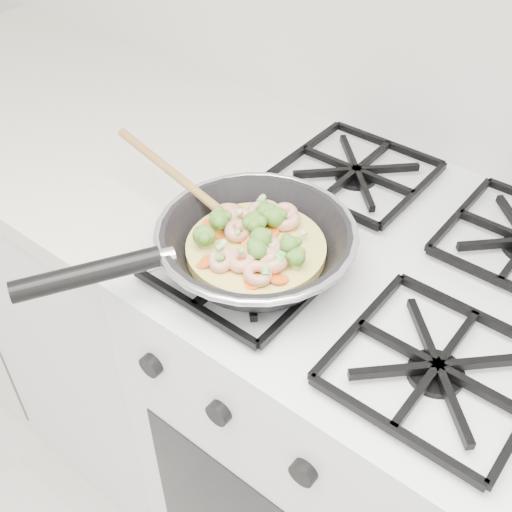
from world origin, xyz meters
The scene contains 3 objects.
stove centered at (0.00, 1.70, 0.46)m, with size 0.60×0.60×0.92m.
counter_left centered at (-0.80, 1.70, 0.45)m, with size 1.00×0.60×0.90m.
skillet centered at (-0.14, 1.56, 0.96)m, with size 0.45×0.43×0.09m.
Camera 1 is at (0.27, 1.04, 1.52)m, focal length 43.83 mm.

